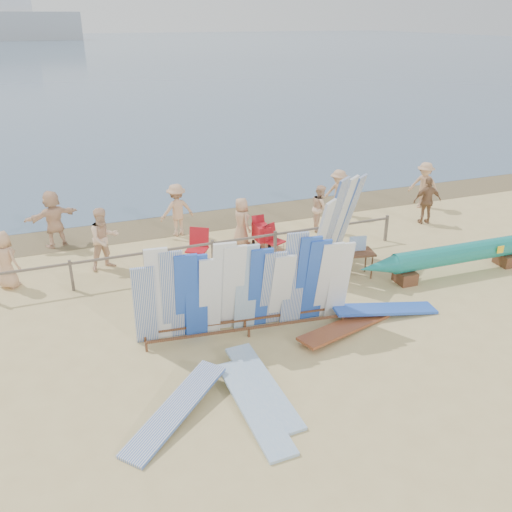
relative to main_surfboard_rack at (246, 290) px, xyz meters
name	(u,v)px	position (x,y,z in m)	size (l,w,h in m)	color
ground	(248,315)	(0.31, 0.74, -1.13)	(160.00, 160.00, 0.00)	#D1BA79
ocean	(54,49)	(0.31, 128.74, -1.13)	(320.00, 240.00, 0.02)	#425A77
wet_sand_strip	(180,222)	(0.31, 7.94, -1.13)	(40.00, 2.60, 0.01)	brown
distant_ship	(2,22)	(-11.69, 180.74, 4.17)	(45.00, 8.00, 14.00)	#999EA3
fence	(213,249)	(0.31, 3.74, -0.50)	(12.08, 0.08, 0.90)	#67594D
main_surfboard_rack	(246,290)	(0.00, 0.00, 0.00)	(5.12, 1.12, 2.53)	brown
side_surfboard_rack	(335,227)	(3.66, 2.49, 0.18)	(2.46, 2.13, 2.89)	brown
outrigger_canoe	(459,255)	(6.86, 0.84, -0.54)	(6.55, 0.69, 0.93)	brown
vendor_table	(356,263)	(3.99, 1.74, -0.72)	(1.04, 0.82, 1.24)	brown
flat_board_b	(254,412)	(-0.83, -2.72, -1.13)	(0.56, 2.70, 0.07)	#84AAD4
flat_board_c	(345,331)	(2.23, -0.78, -1.13)	(0.56, 2.70, 0.07)	#984C29
flat_board_e	(176,417)	(-2.25, -2.33, -1.13)	(0.56, 2.70, 0.07)	silver
flat_board_a	(263,391)	(-0.45, -2.20, -1.13)	(0.56, 2.70, 0.07)	#84AAD4
flat_board_d	(384,315)	(3.54, -0.46, -1.13)	(0.56, 2.70, 0.07)	blue
beach_chair_left	(198,251)	(0.04, 4.49, -0.85)	(0.85, 0.86, 0.97)	red
beach_chair_right	(274,243)	(2.52, 4.32, -0.89)	(0.72, 0.73, 0.84)	red
stroller	(261,235)	(2.25, 4.74, -0.73)	(0.51, 0.73, 1.00)	red
beachgoer_0	(5,260)	(-5.32, 4.61, -0.32)	(0.80, 0.38, 1.63)	tan
beachgoer_9	(338,193)	(6.06, 6.61, -0.26)	(1.12, 0.46, 1.74)	tan
beachgoer_8	(320,208)	(4.74, 5.46, -0.33)	(0.78, 0.38, 1.61)	beige
beachgoer_10	(427,201)	(8.59, 4.66, -0.28)	(1.00, 0.43, 1.70)	#8C6042
beachgoer_2	(104,239)	(-2.64, 4.88, -0.19)	(0.91, 0.44, 1.88)	beige
beachgoer_6	(241,221)	(1.73, 5.19, -0.34)	(0.77, 0.37, 1.58)	tan
beachgoer_11	(53,219)	(-3.96, 7.22, -0.20)	(1.74, 0.56, 1.88)	beige
beachgoer_3	(177,210)	(-0.03, 6.74, -0.23)	(1.16, 0.48, 1.80)	tan
beachgoer_extra_0	(424,185)	(9.58, 6.17, -0.23)	(1.17, 0.48, 1.80)	tan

